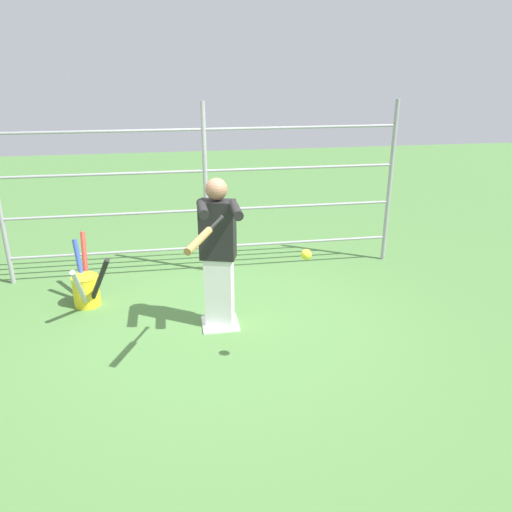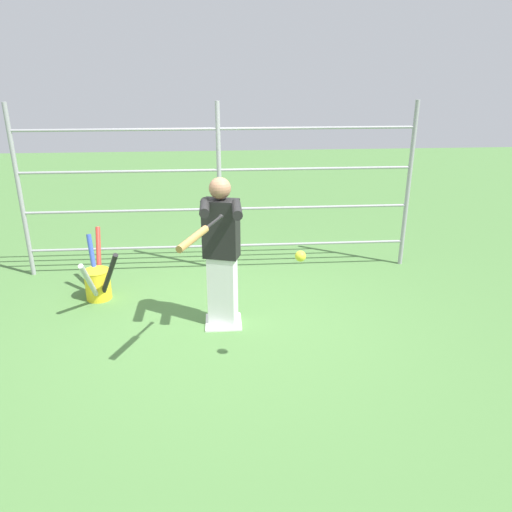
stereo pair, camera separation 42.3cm
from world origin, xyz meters
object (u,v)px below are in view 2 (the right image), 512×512
(batter, at_px, (222,249))
(baseball_bat_swinging, at_px, (197,236))
(softball_in_flight, at_px, (300,256))
(bat_bucket, at_px, (98,281))

(batter, distance_m, baseball_bat_swinging, 0.99)
(softball_in_flight, bearing_deg, batter, -56.51)
(batter, xyz_separation_m, baseball_bat_swinging, (0.21, 0.86, 0.44))
(softball_in_flight, distance_m, bat_bucket, 2.98)
(baseball_bat_swinging, distance_m, bat_bucket, 2.36)
(softball_in_flight, bearing_deg, bat_bucket, -39.00)
(batter, height_order, baseball_bat_swinging, batter)
(batter, xyz_separation_m, softball_in_flight, (-0.67, 1.02, 0.29))
(baseball_bat_swinging, height_order, bat_bucket, baseball_bat_swinging)
(batter, height_order, bat_bucket, batter)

